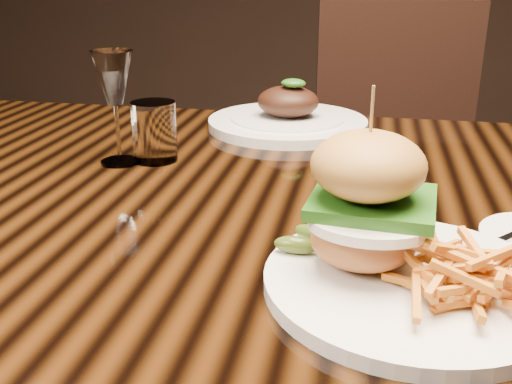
% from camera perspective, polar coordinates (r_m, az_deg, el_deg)
% --- Properties ---
extents(dining_table, '(1.60, 0.90, 0.75)m').
position_cam_1_polar(dining_table, '(0.86, 6.09, -4.76)').
color(dining_table, black).
rests_on(dining_table, ground).
extents(burger_plate, '(0.28, 0.28, 0.19)m').
position_cam_1_polar(burger_plate, '(0.58, 13.88, -4.67)').
color(burger_plate, silver).
rests_on(burger_plate, dining_table).
extents(ramekin, '(0.08, 0.08, 0.04)m').
position_cam_1_polar(ramekin, '(0.85, 9.77, 1.69)').
color(ramekin, silver).
rests_on(ramekin, dining_table).
extents(wine_glass, '(0.06, 0.06, 0.17)m').
position_cam_1_polar(wine_glass, '(0.94, -13.40, 10.15)').
color(wine_glass, white).
rests_on(wine_glass, dining_table).
extents(water_tumbler, '(0.07, 0.07, 0.09)m').
position_cam_1_polar(water_tumbler, '(0.95, -9.66, 5.69)').
color(water_tumbler, white).
rests_on(water_tumbler, dining_table).
extents(far_dish, '(0.30, 0.30, 0.10)m').
position_cam_1_polar(far_dish, '(1.14, 3.04, 7.00)').
color(far_dish, silver).
rests_on(far_dish, dining_table).
extents(chair_far, '(0.51, 0.52, 0.95)m').
position_cam_1_polar(chair_far, '(1.74, 13.28, 3.47)').
color(chair_far, black).
rests_on(chair_far, ground).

